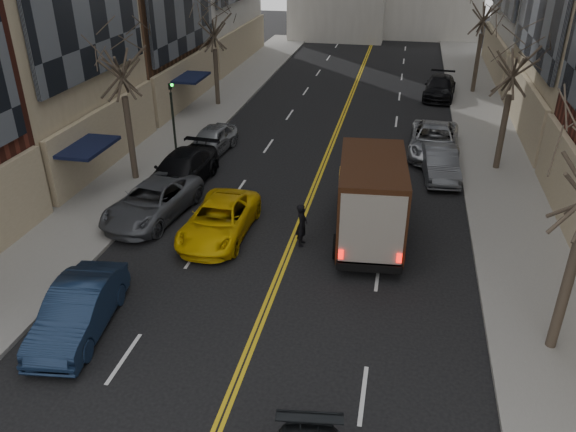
# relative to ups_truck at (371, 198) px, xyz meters

# --- Properties ---
(sidewalk_left) EXTENTS (4.00, 66.00, 0.15)m
(sidewalk_left) POSITION_rel_ups_truck_xyz_m (-11.92, 10.35, -1.71)
(sidewalk_left) COLOR slate
(sidewalk_left) RESTS_ON ground
(sidewalk_right) EXTENTS (4.00, 66.00, 0.15)m
(sidewalk_right) POSITION_rel_ups_truck_xyz_m (6.08, 10.35, -1.71)
(sidewalk_right) COLOR slate
(sidewalk_right) RESTS_ON ground
(tree_lf_mid) EXTENTS (3.20, 3.20, 8.91)m
(tree_lf_mid) POSITION_rel_ups_truck_xyz_m (-11.72, 3.35, 4.81)
(tree_lf_mid) COLOR #382D23
(tree_lf_mid) RESTS_ON sidewalk_left
(tree_lf_far) EXTENTS (3.20, 3.20, 8.12)m
(tree_lf_far) POSITION_rel_ups_truck_xyz_m (-11.72, 16.35, 4.24)
(tree_lf_far) COLOR #382D23
(tree_lf_far) RESTS_ON sidewalk_left
(tree_rt_mid) EXTENTS (3.20, 3.20, 8.32)m
(tree_rt_mid) POSITION_rel_ups_truck_xyz_m (5.88, 8.35, 4.38)
(tree_rt_mid) COLOR #382D23
(tree_rt_mid) RESTS_ON sidewalk_right
(traffic_signal) EXTENTS (0.29, 0.26, 4.70)m
(traffic_signal) POSITION_rel_ups_truck_xyz_m (-10.31, 5.35, 1.03)
(traffic_signal) COLOR black
(traffic_signal) RESTS_ON sidewalk_left
(ups_truck) EXTENTS (3.07, 6.64, 3.54)m
(ups_truck) POSITION_rel_ups_truck_xyz_m (0.00, 0.00, 0.00)
(ups_truck) COLOR black
(ups_truck) RESTS_ON ground
(taxi) EXTENTS (2.39, 5.13, 1.42)m
(taxi) POSITION_rel_ups_truck_xyz_m (-5.92, -1.09, -1.07)
(taxi) COLOR #DAAD09
(taxi) RESTS_ON ground
(pedestrian) EXTENTS (0.44, 0.65, 1.77)m
(pedestrian) POSITION_rel_ups_truck_xyz_m (-2.52, -1.12, -0.90)
(pedestrian) COLOR black
(pedestrian) RESTS_ON ground
(parked_lf_b) EXTENTS (2.21, 4.85, 1.54)m
(parked_lf_b) POSITION_rel_ups_truck_xyz_m (-8.28, -7.71, -1.01)
(parked_lf_b) COLOR #111F37
(parked_lf_b) RESTS_ON ground
(parked_lf_c) EXTENTS (3.20, 5.67, 1.50)m
(parked_lf_c) POSITION_rel_ups_truck_xyz_m (-9.22, -0.13, -1.04)
(parked_lf_c) COLOR #494B51
(parked_lf_c) RESTS_ON ground
(parked_lf_d) EXTENTS (2.62, 5.60, 1.58)m
(parked_lf_d) POSITION_rel_ups_truck_xyz_m (-9.22, 3.21, -0.99)
(parked_lf_d) COLOR black
(parked_lf_d) RESTS_ON ground
(parked_lf_e) EXTENTS (2.18, 4.50, 1.48)m
(parked_lf_e) POSITION_rel_ups_truck_xyz_m (-9.22, 7.65, -1.04)
(parked_lf_e) COLOR #979A9E
(parked_lf_e) RESTS_ON ground
(parked_rt_a) EXTENTS (1.96, 4.58, 1.47)m
(parked_rt_a) POSITION_rel_ups_truck_xyz_m (2.97, 6.88, -1.05)
(parked_rt_a) COLOR #4B4D52
(parked_rt_a) RESTS_ON ground
(parked_rt_b) EXTENTS (2.84, 5.78, 1.58)m
(parked_rt_b) POSITION_rel_ups_truck_xyz_m (2.74, 10.05, -0.99)
(parked_rt_b) COLOR #A6A8AD
(parked_rt_b) RESTS_ON ground
(parked_rt_c) EXTENTS (2.61, 5.37, 1.50)m
(parked_rt_c) POSITION_rel_ups_truck_xyz_m (3.38, 21.63, -1.03)
(parked_rt_c) COLOR black
(parked_rt_c) RESTS_ON ground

